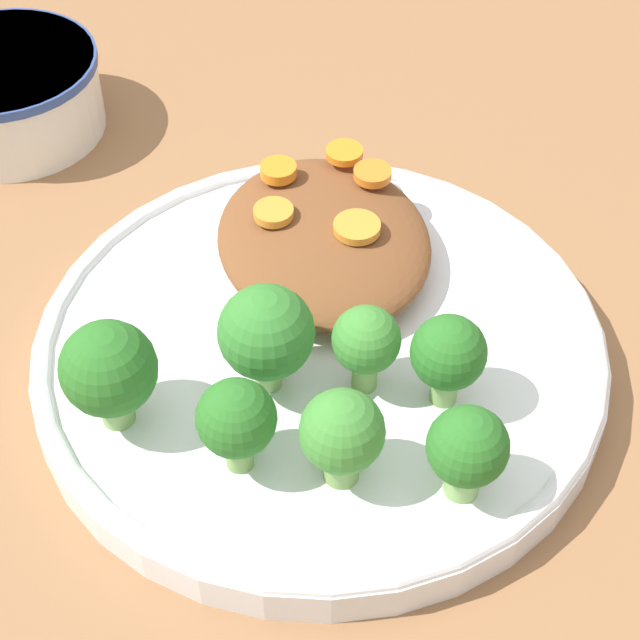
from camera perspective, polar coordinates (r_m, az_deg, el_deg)
name	(u,v)px	position (r m, az deg, el deg)	size (l,w,h in m)	color
ground_plane	(320,367)	(0.55, 0.00, -2.52)	(4.00, 4.00, 0.00)	#8C603D
plate	(320,350)	(0.54, 0.00, -1.59)	(0.29, 0.29, 0.02)	white
dip_bowl	(7,90)	(0.71, -16.37, 11.71)	(0.12, 0.12, 0.05)	white
stew_mound	(324,240)	(0.56, 0.20, 4.31)	(0.13, 0.11, 0.03)	brown
broccoli_floret_0	(236,420)	(0.46, -4.48, -5.36)	(0.04, 0.04, 0.05)	#759E51
broccoli_floret_1	(342,434)	(0.46, 1.18, -6.11)	(0.04, 0.04, 0.05)	#759E51
broccoli_floret_2	(266,334)	(0.49, -2.88, -0.74)	(0.05, 0.05, 0.06)	#7FA85B
broccoli_floret_3	(448,355)	(0.49, 6.86, -1.86)	(0.04, 0.04, 0.05)	#759E51
broccoli_floret_4	(109,371)	(0.48, -11.20, -2.67)	(0.04, 0.04, 0.06)	#7FA85B
broccoli_floret_5	(467,449)	(0.46, 7.87, -6.86)	(0.04, 0.04, 0.05)	#7FA85B
broccoli_floret_6	(366,342)	(0.49, 2.47, -1.21)	(0.03, 0.03, 0.05)	#759E51
carrot_slice_0	(344,153)	(0.60, 1.31, 8.91)	(0.02, 0.02, 0.00)	orange
carrot_slice_1	(357,227)	(0.55, 1.98, 4.97)	(0.02, 0.02, 0.00)	orange
carrot_slice_2	(275,171)	(0.58, -2.41, 7.95)	(0.02, 0.02, 0.01)	orange
carrot_slice_3	(273,212)	(0.56, -2.50, 5.75)	(0.02, 0.02, 0.00)	orange
carrot_slice_4	(373,174)	(0.58, 2.82, 7.80)	(0.02, 0.02, 0.00)	orange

